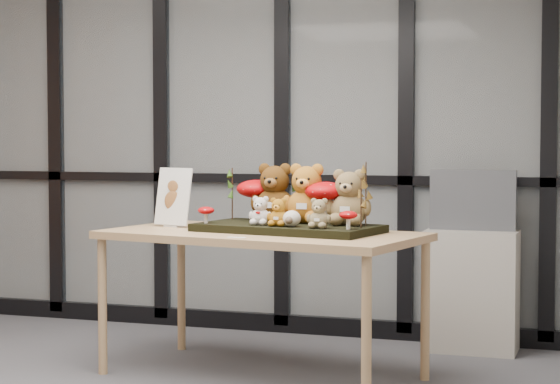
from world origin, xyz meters
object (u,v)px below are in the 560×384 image
(mushroom_front_left, at_px, (206,214))
(bear_pooh_yellow, at_px, (307,190))
(diorama_tray, at_px, (288,228))
(bear_white_bow, at_px, (261,209))
(bear_beige_small, at_px, (319,212))
(mushroom_back_right, at_px, (325,201))
(bear_small_yellow, at_px, (279,211))
(monitor, at_px, (473,200))
(bear_brown_medium, at_px, (275,190))
(sign_holder, at_px, (173,199))
(cabinet, at_px, (471,291))
(plush_cream_hedgehog, at_px, (292,218))
(mushroom_front_right, at_px, (348,219))
(bear_tan_back, at_px, (349,194))
(mushroom_back_left, at_px, (257,198))
(display_table, at_px, (262,244))

(mushroom_front_left, bearing_deg, bear_pooh_yellow, 19.91)
(diorama_tray, relative_size, bear_white_bow, 5.71)
(bear_beige_small, bearing_deg, mushroom_back_right, 110.44)
(bear_small_yellow, relative_size, monitor, 0.32)
(diorama_tray, xyz_separation_m, mushroom_back_right, (0.19, 0.09, 0.15))
(bear_brown_medium, xyz_separation_m, sign_holder, (-0.61, -0.04, -0.06))
(bear_brown_medium, height_order, bear_small_yellow, bear_brown_medium)
(bear_beige_small, distance_m, cabinet, 1.48)
(bear_pooh_yellow, distance_m, plush_cream_hedgehog, 0.29)
(plush_cream_hedgehog, bearing_deg, mushroom_front_right, 2.41)
(mushroom_front_left, relative_size, cabinet, 0.14)
(bear_beige_small, relative_size, cabinet, 0.23)
(mushroom_back_right, bearing_deg, bear_beige_small, -80.59)
(bear_brown_medium, distance_m, mushroom_front_right, 0.63)
(bear_tan_back, xyz_separation_m, mushroom_front_left, (-0.78, -0.14, -0.12))
(bear_brown_medium, relative_size, mushroom_back_left, 1.41)
(bear_pooh_yellow, bearing_deg, monitor, 61.25)
(plush_cream_hedgehog, distance_m, mushroom_front_right, 0.33)
(display_table, bearing_deg, mushroom_front_right, -5.36)
(bear_brown_medium, height_order, cabinet, bear_brown_medium)
(diorama_tray, bearing_deg, cabinet, 61.14)
(bear_brown_medium, bearing_deg, mushroom_front_left, -134.51)
(bear_brown_medium, height_order, mushroom_front_right, bear_brown_medium)
(cabinet, bearing_deg, bear_pooh_yellow, -130.35)
(cabinet, bearing_deg, monitor, 90.00)
(bear_small_yellow, xyz_separation_m, sign_holder, (-0.73, 0.23, 0.04))
(diorama_tray, distance_m, sign_holder, 0.76)
(bear_brown_medium, relative_size, cabinet, 0.48)
(mushroom_back_left, height_order, sign_holder, sign_holder)
(bear_tan_back, relative_size, mushroom_back_left, 1.30)
(bear_brown_medium, bearing_deg, mushroom_front_right, -21.83)
(bear_brown_medium, distance_m, mushroom_back_left, 0.16)
(bear_brown_medium, xyz_separation_m, bear_tan_back, (0.46, -0.08, -0.01))
(diorama_tray, height_order, mushroom_back_right, mushroom_back_right)
(mushroom_front_left, bearing_deg, bear_white_bow, -1.61)
(monitor, bearing_deg, cabinet, -90.00)
(display_table, height_order, cabinet, display_table)
(plush_cream_hedgehog, height_order, mushroom_back_left, mushroom_back_left)
(bear_small_yellow, distance_m, cabinet, 1.56)
(mushroom_front_left, bearing_deg, bear_beige_small, -8.36)
(mushroom_front_right, relative_size, sign_holder, 0.31)
(sign_holder, relative_size, cabinet, 0.46)
(mushroom_front_right, relative_size, cabinet, 0.14)
(bear_tan_back, height_order, bear_white_bow, bear_tan_back)
(bear_beige_small, bearing_deg, plush_cream_hedgehog, 177.44)
(plush_cream_hedgehog, distance_m, cabinet, 1.51)
(bear_beige_small, distance_m, mushroom_front_left, 0.69)
(display_table, xyz_separation_m, bear_small_yellow, (0.13, -0.10, 0.19))
(sign_holder, distance_m, monitor, 1.86)
(mushroom_front_left, bearing_deg, mushroom_back_right, 15.06)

